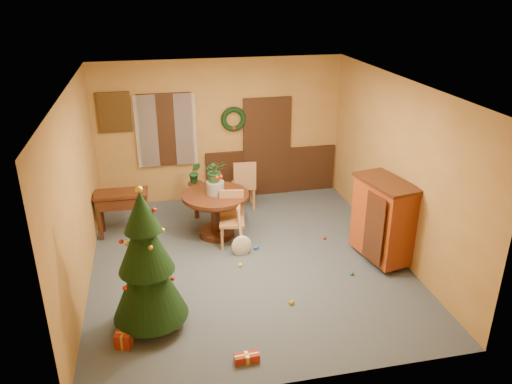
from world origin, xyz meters
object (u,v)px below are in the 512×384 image
object	(u,v)px
writing_desk	(122,203)
chair_near	(232,217)
sideboard	(383,218)
dining_table	(216,206)
christmas_tree	(147,264)

from	to	relation	value
writing_desk	chair_near	bearing A→B (deg)	-22.36
writing_desk	sideboard	size ratio (longest dim) A/B	0.67
dining_table	chair_near	world-z (taller)	chair_near
dining_table	sideboard	bearing A→B (deg)	-28.95
dining_table	sideboard	size ratio (longest dim) A/B	0.85
dining_table	chair_near	xyz separation A→B (m)	(0.23, -0.35, -0.05)
christmas_tree	chair_near	bearing A→B (deg)	54.76
dining_table	sideboard	xyz separation A→B (m)	(2.52, -1.39, 0.18)
dining_table	christmas_tree	size ratio (longest dim) A/B	0.59
chair_near	writing_desk	size ratio (longest dim) A/B	1.03
christmas_tree	writing_desk	world-z (taller)	christmas_tree
dining_table	writing_desk	size ratio (longest dim) A/B	1.27
chair_near	christmas_tree	world-z (taller)	christmas_tree
christmas_tree	writing_desk	distance (m)	2.84
christmas_tree	dining_table	bearing A→B (deg)	63.11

